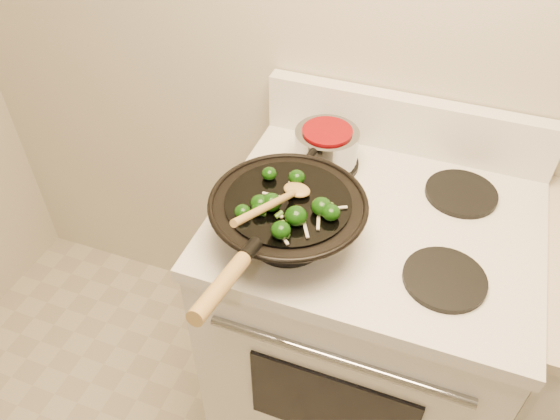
% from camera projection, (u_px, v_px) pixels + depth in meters
% --- Properties ---
extents(stove, '(0.78, 0.67, 1.08)m').
position_uv_depth(stove, '(360.00, 324.00, 1.64)').
color(stove, white).
rests_on(stove, ground).
extents(wok, '(0.35, 0.59, 0.21)m').
position_uv_depth(wok, '(287.00, 218.00, 1.22)').
color(wok, black).
rests_on(wok, stove).
extents(stirfry, '(0.22, 0.21, 0.04)m').
position_uv_depth(stirfry, '(287.00, 206.00, 1.15)').
color(stirfry, black).
rests_on(stirfry, wok).
extents(wooden_spoon, '(0.08, 0.28, 0.12)m').
position_uv_depth(wooden_spoon, '(281.00, 199.00, 1.13)').
color(wooden_spoon, '#A37D40').
rests_on(wooden_spoon, wok).
extents(saucepan, '(0.17, 0.27, 0.10)m').
position_uv_depth(saucepan, '(326.00, 146.00, 1.43)').
color(saucepan, gray).
rests_on(saucepan, stove).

